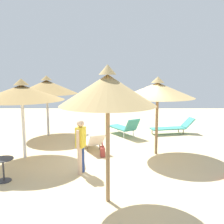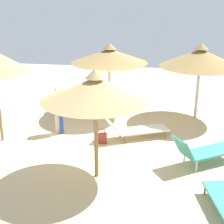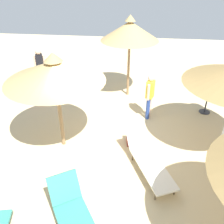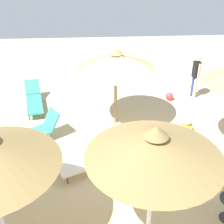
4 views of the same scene
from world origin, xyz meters
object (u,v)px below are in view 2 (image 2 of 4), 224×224
at_px(parasol_umbrella_near_left, 109,56).
at_px(parasol_umbrella_near_right, 95,89).
at_px(parasol_umbrella_front, 200,58).
at_px(side_table_round, 61,101).
at_px(lounge_chair_far_left, 203,151).
at_px(person_standing_far_right, 58,108).
at_px(lounge_chair_center, 135,129).
at_px(handbag, 101,138).

relative_size(parasol_umbrella_near_left, parasol_umbrella_near_right, 1.01).
bearing_deg(parasol_umbrella_front, side_table_round, 90.94).
height_order(lounge_chair_far_left, person_standing_far_right, person_standing_far_right).
relative_size(parasol_umbrella_near_right, lounge_chair_center, 1.34).
bearing_deg(handbag, side_table_round, 38.75).
xyz_separation_m(parasol_umbrella_near_left, parasol_umbrella_near_right, (-4.60, -0.42, 0.05)).
bearing_deg(lounge_chair_center, parasol_umbrella_near_left, 29.09).
xyz_separation_m(lounge_chair_far_left, side_table_round, (3.48, 5.03, 0.02)).
height_order(handbag, side_table_round, side_table_round).
bearing_deg(side_table_round, lounge_chair_center, -123.57).
xyz_separation_m(parasol_umbrella_front, person_standing_far_right, (-2.11, 4.58, -1.37)).
xyz_separation_m(parasol_umbrella_near_right, lounge_chair_center, (2.46, -0.77, -1.99)).
bearing_deg(person_standing_far_right, parasol_umbrella_near_right, -144.78).
bearing_deg(person_standing_far_right, lounge_chair_far_left, -108.05).
bearing_deg(parasol_umbrella_near_left, handbag, -176.34).
height_order(parasol_umbrella_near_right, handbag, parasol_umbrella_near_right).
distance_m(parasol_umbrella_near_left, side_table_round, 2.64).
distance_m(lounge_chair_far_left, lounge_chair_center, 2.40).
relative_size(lounge_chair_far_left, handbag, 3.72).
bearing_deg(lounge_chair_center, parasol_umbrella_front, -43.75).
distance_m(parasol_umbrella_near_left, lounge_chair_center, 3.12).
bearing_deg(side_table_round, person_standing_far_right, -164.32).
relative_size(parasol_umbrella_near_left, handbag, 5.54).
xyz_separation_m(lounge_chair_center, side_table_round, (2.06, 3.10, 0.11)).
height_order(parasol_umbrella_near_right, person_standing_far_right, parasol_umbrella_near_right).
xyz_separation_m(lounge_chair_far_left, lounge_chair_center, (1.43, 1.93, -0.09)).
distance_m(parasol_umbrella_front, lounge_chair_far_left, 4.02).
height_order(parasol_umbrella_near_left, lounge_chair_far_left, parasol_umbrella_near_left).
bearing_deg(person_standing_far_right, parasol_umbrella_near_left, -32.40).
bearing_deg(parasol_umbrella_near_right, lounge_chair_center, -17.30).
bearing_deg(side_table_round, parasol_umbrella_near_right, -152.74).
bearing_deg(side_table_round, handbag, -141.25).
relative_size(lounge_chair_far_left, person_standing_far_right, 1.19).
height_order(lounge_chair_center, person_standing_far_right, person_standing_far_right).
distance_m(lounge_chair_center, person_standing_far_right, 2.59).
relative_size(parasol_umbrella_near_right, lounge_chair_far_left, 1.47).
height_order(parasol_umbrella_front, person_standing_far_right, parasol_umbrella_front).
bearing_deg(parasol_umbrella_near_right, lounge_chair_far_left, -68.94).
bearing_deg(handbag, lounge_chair_far_left, -106.78).
xyz_separation_m(person_standing_far_right, side_table_round, (2.03, 0.57, -0.47)).
bearing_deg(parasol_umbrella_front, person_standing_far_right, 114.76).
distance_m(lounge_chair_center, handbag, 1.16).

